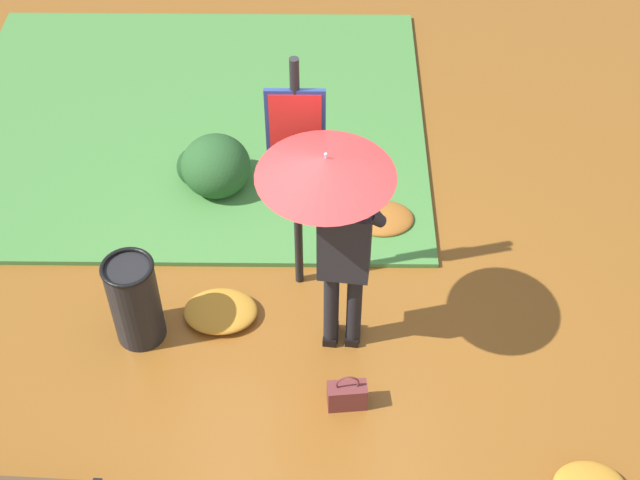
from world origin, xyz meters
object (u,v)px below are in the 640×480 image
Objects in this scene: person_with_umbrella at (334,206)px; info_sign_post at (296,155)px; trash_bin at (135,301)px; handbag at (347,395)px.

person_with_umbrella is 0.73m from info_sign_post.
person_with_umbrella reaches higher than trash_bin.
handbag is (-0.11, 0.60, -1.42)m from person_with_umbrella.
person_with_umbrella is 5.53× the size of handbag.
handbag is (-0.40, 1.26, -1.32)m from info_sign_post.
info_sign_post is at bearing -66.82° from person_with_umbrella.
person_with_umbrella is 1.55m from handbag.
handbag is 0.44× the size of trash_bin.
person_with_umbrella is 1.93m from trash_bin.
handbag is at bearing 100.81° from person_with_umbrella.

